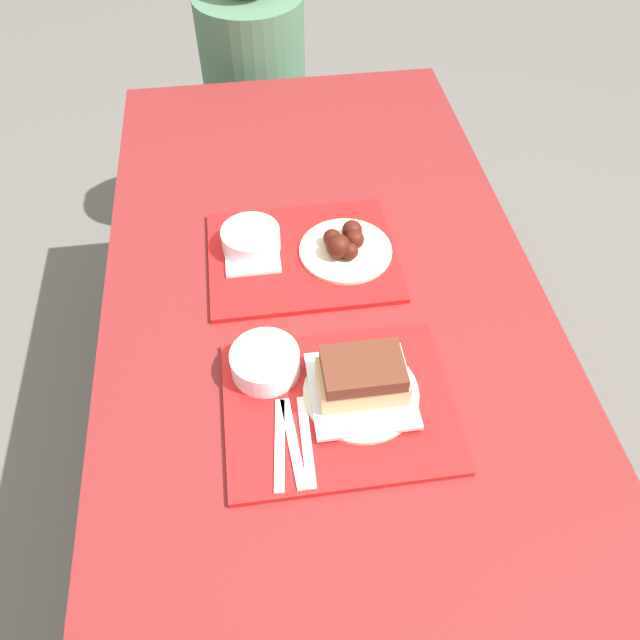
# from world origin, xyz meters

# --- Properties ---
(ground_plane) EXTENTS (12.00, 12.00, 0.00)m
(ground_plane) POSITION_xyz_m (0.00, 0.00, 0.00)
(ground_plane) COLOR #605B56
(picnic_table) EXTENTS (0.89, 1.85, 0.78)m
(picnic_table) POSITION_xyz_m (0.00, 0.00, 0.69)
(picnic_table) COLOR maroon
(picnic_table) RESTS_ON ground_plane
(picnic_bench_far) EXTENTS (0.84, 0.28, 0.44)m
(picnic_bench_far) POSITION_xyz_m (0.00, 1.14, 0.37)
(picnic_bench_far) COLOR maroon
(picnic_bench_far) RESTS_ON ground_plane
(tray_near) EXTENTS (0.39, 0.31, 0.01)m
(tray_near) POSITION_xyz_m (-0.01, -0.20, 0.78)
(tray_near) COLOR red
(tray_near) RESTS_ON picnic_table
(tray_far) EXTENTS (0.39, 0.31, 0.01)m
(tray_far) POSITION_xyz_m (-0.03, 0.18, 0.78)
(tray_far) COLOR red
(tray_far) RESTS_ON picnic_table
(bowl_coleslaw_near) EXTENTS (0.12, 0.12, 0.05)m
(bowl_coleslaw_near) POSITION_xyz_m (-0.13, -0.11, 0.82)
(bowl_coleslaw_near) COLOR silver
(bowl_coleslaw_near) RESTS_ON tray_near
(brisket_sandwich_plate) EXTENTS (0.20, 0.20, 0.09)m
(brisket_sandwich_plate) POSITION_xyz_m (0.03, -0.18, 0.82)
(brisket_sandwich_plate) COLOR beige
(brisket_sandwich_plate) RESTS_ON tray_near
(plastic_fork_near) EXTENTS (0.03, 0.17, 0.00)m
(plastic_fork_near) POSITION_xyz_m (-0.10, -0.26, 0.79)
(plastic_fork_near) COLOR white
(plastic_fork_near) RESTS_ON tray_near
(plastic_knife_near) EXTENTS (0.02, 0.17, 0.00)m
(plastic_knife_near) POSITION_xyz_m (-0.08, -0.26, 0.79)
(plastic_knife_near) COLOR white
(plastic_knife_near) RESTS_ON tray_near
(plastic_spoon_near) EXTENTS (0.03, 0.17, 0.00)m
(plastic_spoon_near) POSITION_xyz_m (-0.12, -0.26, 0.79)
(plastic_spoon_near) COLOR white
(plastic_spoon_near) RESTS_ON tray_near
(condiment_packet) EXTENTS (0.04, 0.03, 0.01)m
(condiment_packet) POSITION_xyz_m (-0.01, -0.13, 0.79)
(condiment_packet) COLOR #3F3F47
(condiment_packet) RESTS_ON tray_near
(bowl_coleslaw_far) EXTENTS (0.12, 0.12, 0.05)m
(bowl_coleslaw_far) POSITION_xyz_m (-0.14, 0.22, 0.82)
(bowl_coleslaw_far) COLOR silver
(bowl_coleslaw_far) RESTS_ON tray_far
(wings_plate_far) EXTENTS (0.20, 0.20, 0.06)m
(wings_plate_far) POSITION_xyz_m (0.06, 0.18, 0.81)
(wings_plate_far) COLOR beige
(wings_plate_far) RESTS_ON tray_far
(napkin_far) EXTENTS (0.11, 0.08, 0.01)m
(napkin_far) POSITION_xyz_m (-0.14, 0.17, 0.79)
(napkin_far) COLOR white
(napkin_far) RESTS_ON tray_far
(person_seated_across) EXTENTS (0.33, 0.33, 0.66)m
(person_seated_across) POSITION_xyz_m (-0.08, 1.14, 0.72)
(person_seated_across) COLOR #477051
(person_seated_across) RESTS_ON picnic_bench_far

